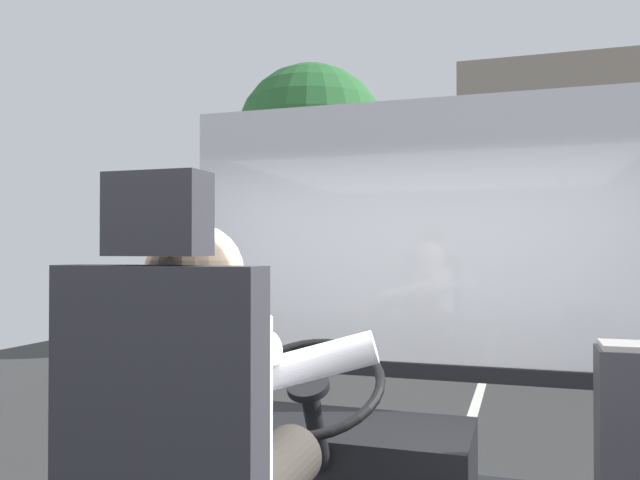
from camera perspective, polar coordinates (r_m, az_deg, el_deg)
name	(u,v)px	position (r m, az deg, el deg)	size (l,w,h in m)	color
ground	(487,371)	(10.73, 14.75, -11.32)	(18.00, 44.00, 0.06)	#303030
bus_driver	(206,422)	(1.65, -10.23, -15.79)	(0.79, 0.60, 0.76)	#332D28
steering_console	(341,466)	(2.87, 1.86, -19.66)	(1.10, 0.99, 0.80)	black
fare_box	(637,462)	(2.59, 26.60, -17.39)	(0.26, 0.22, 0.82)	#333338
windshield_panel	(410,269)	(3.40, 8.10, -2.57)	(2.50, 0.08, 1.48)	white
street_tree	(311,141)	(12.95, -0.79, 8.91)	(3.01, 3.01, 5.66)	#4C3828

